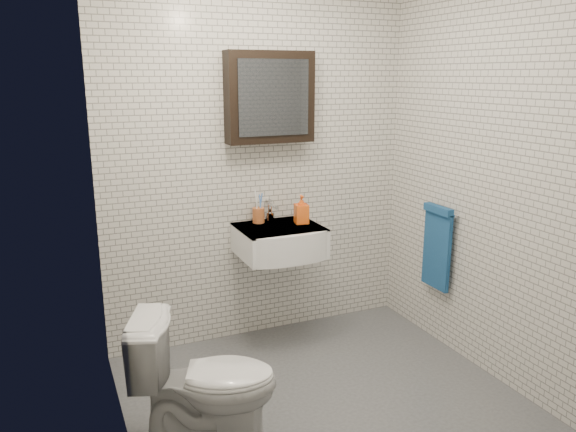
# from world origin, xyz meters

# --- Properties ---
(ground) EXTENTS (2.20, 2.00, 0.01)m
(ground) POSITION_xyz_m (0.00, 0.00, 0.01)
(ground) COLOR #484B50
(ground) RESTS_ON ground
(room_shell) EXTENTS (2.22, 2.02, 2.51)m
(room_shell) POSITION_xyz_m (0.00, 0.00, 1.47)
(room_shell) COLOR silver
(room_shell) RESTS_ON ground
(washbasin) EXTENTS (0.55, 0.50, 0.20)m
(washbasin) POSITION_xyz_m (0.05, 0.73, 0.76)
(washbasin) COLOR white
(washbasin) RESTS_ON room_shell
(faucet) EXTENTS (0.06, 0.20, 0.15)m
(faucet) POSITION_xyz_m (0.05, 0.93, 0.92)
(faucet) COLOR silver
(faucet) RESTS_ON washbasin
(mirror_cabinet) EXTENTS (0.60, 0.15, 0.60)m
(mirror_cabinet) POSITION_xyz_m (0.05, 0.93, 1.70)
(mirror_cabinet) COLOR black
(mirror_cabinet) RESTS_ON room_shell
(towel_rail) EXTENTS (0.09, 0.30, 0.58)m
(towel_rail) POSITION_xyz_m (1.04, 0.35, 0.72)
(towel_rail) COLOR silver
(towel_rail) RESTS_ON room_shell
(toothbrush_cup) EXTENTS (0.11, 0.11, 0.23)m
(toothbrush_cup) POSITION_xyz_m (-0.04, 0.93, 0.91)
(toothbrush_cup) COLOR #AC572B
(toothbrush_cup) RESTS_ON washbasin
(soap_bottle) EXTENTS (0.10, 0.10, 0.20)m
(soap_bottle) POSITION_xyz_m (0.22, 0.79, 0.95)
(soap_bottle) COLOR orange
(soap_bottle) RESTS_ON washbasin
(toilet) EXTENTS (0.80, 0.63, 0.72)m
(toilet) POSITION_xyz_m (-0.73, -0.14, 0.36)
(toilet) COLOR silver
(toilet) RESTS_ON ground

